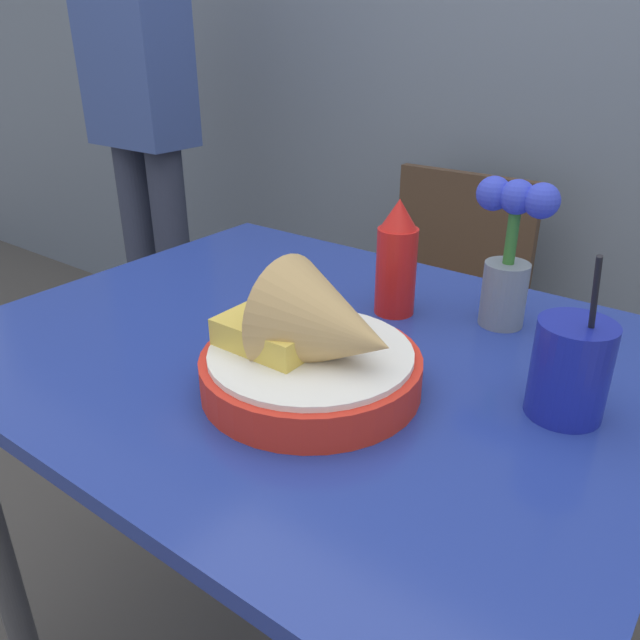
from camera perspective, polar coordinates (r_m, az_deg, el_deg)
dining_table at (r=1.00m, az=-0.77°, el=-7.91°), size 1.01×0.81×0.76m
chair_far_window at (r=1.76m, az=11.17°, el=1.81°), size 0.40×0.40×0.84m
food_basket at (r=0.79m, az=-0.18°, el=-2.82°), size 0.29×0.29×0.17m
ketchup_bottle at (r=1.01m, az=7.02°, el=5.50°), size 0.07×0.07×0.19m
drink_cup at (r=0.80m, az=21.86°, el=-4.46°), size 0.09×0.09×0.22m
flower_vase at (r=0.99m, az=16.97°, el=6.04°), size 0.12×0.07×0.23m
person_standing at (r=2.04m, az=-16.32°, el=19.97°), size 0.32×0.20×1.77m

